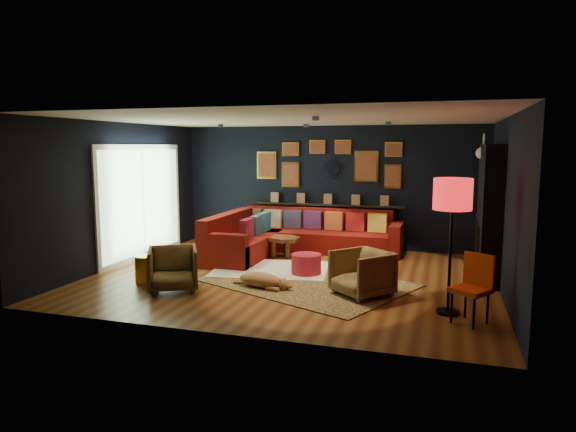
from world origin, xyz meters
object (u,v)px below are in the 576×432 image
(armchair_right, at_px, (362,271))
(sectional, at_px, (289,238))
(orange_chair, at_px, (474,283))
(gold_stool, at_px, (146,269))
(pouf, at_px, (306,264))
(armchair_left, at_px, (173,267))
(coffee_table, at_px, (283,241))
(floor_lamp, at_px, (453,200))
(dog, at_px, (261,277))

(armchair_right, bearing_deg, sectional, 167.74)
(orange_chair, bearing_deg, gold_stool, -151.52)
(pouf, distance_m, armchair_left, 2.26)
(coffee_table, relative_size, orange_chair, 1.09)
(floor_lamp, bearing_deg, sectional, 135.99)
(floor_lamp, height_order, dog, floor_lamp)
(dog, bearing_deg, pouf, 76.21)
(sectional, distance_m, orange_chair, 4.73)
(armchair_left, bearing_deg, orange_chair, -31.62)
(gold_stool, relative_size, orange_chair, 0.50)
(sectional, relative_size, armchair_right, 4.60)
(sectional, relative_size, armchair_left, 4.68)
(gold_stool, bearing_deg, armchair_left, -24.45)
(armchair_right, relative_size, dog, 0.74)
(sectional, relative_size, coffee_table, 3.63)
(gold_stool, bearing_deg, armchair_right, 4.22)
(armchair_right, bearing_deg, armchair_left, -127.65)
(armchair_right, distance_m, gold_stool, 3.45)
(sectional, relative_size, orange_chair, 3.97)
(dog, bearing_deg, armchair_left, -146.74)
(armchair_right, relative_size, gold_stool, 1.72)
(floor_lamp, bearing_deg, armchair_right, 159.35)
(armchair_left, bearing_deg, dog, -6.87)
(dog, bearing_deg, coffee_table, 109.70)
(sectional, bearing_deg, gold_stool, -118.58)
(armchair_left, relative_size, floor_lamp, 0.41)
(armchair_left, bearing_deg, pouf, 12.48)
(pouf, relative_size, armchair_left, 0.69)
(armchair_left, bearing_deg, armchair_right, -18.06)
(coffee_table, xyz_separation_m, orange_chair, (3.39, -2.85, 0.17))
(armchair_left, distance_m, floor_lamp, 4.13)
(pouf, relative_size, dog, 0.50)
(coffee_table, bearing_deg, floor_lamp, -39.84)
(coffee_table, height_order, gold_stool, gold_stool)
(coffee_table, height_order, floor_lamp, floor_lamp)
(coffee_table, relative_size, armchair_right, 1.27)
(gold_stool, bearing_deg, pouf, 27.11)
(orange_chair, bearing_deg, armchair_right, -171.85)
(pouf, xyz_separation_m, armchair_left, (-1.67, -1.50, 0.17))
(pouf, bearing_deg, sectional, 116.85)
(sectional, distance_m, dog, 2.63)
(orange_chair, distance_m, dog, 3.13)
(sectional, bearing_deg, floor_lamp, -44.01)
(coffee_table, xyz_separation_m, armchair_right, (1.90, -2.13, 0.04))
(coffee_table, bearing_deg, dog, -80.98)
(coffee_table, height_order, armchair_left, armchair_left)
(orange_chair, bearing_deg, floor_lamp, 171.33)
(armchair_right, bearing_deg, pouf, -179.85)
(pouf, relative_size, gold_stool, 1.18)
(gold_stool, bearing_deg, dog, 6.14)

